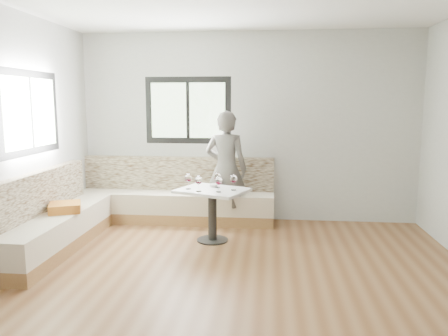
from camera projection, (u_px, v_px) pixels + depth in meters
The scene contains 10 objects.
room at pixel (226, 141), 4.13m from camera, with size 5.01×5.01×2.81m.
banquette at pixel (128, 208), 5.98m from camera, with size 2.90×2.80×0.95m.
table at pixel (212, 202), 5.57m from camera, with size 1.01×0.91×0.68m.
person at pixel (226, 169), 6.22m from camera, with size 0.60×0.40×1.66m, color #534F4A.
olive_ramekin at pixel (214, 185), 5.68m from camera, with size 0.10×0.10×0.04m.
wine_glass_a at pixel (188, 178), 5.53m from camera, with size 0.09×0.09×0.20m.
wine_glass_b at pixel (199, 181), 5.37m from camera, with size 0.09×0.09×0.20m.
wine_glass_c at pixel (219, 181), 5.34m from camera, with size 0.09×0.09×0.20m.
wine_glass_d at pixel (217, 177), 5.62m from camera, with size 0.09×0.09×0.20m.
wine_glass_e at pixel (234, 179), 5.46m from camera, with size 0.09×0.09×0.20m.
Camera 1 is at (0.34, -4.03, 1.78)m, focal length 35.00 mm.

